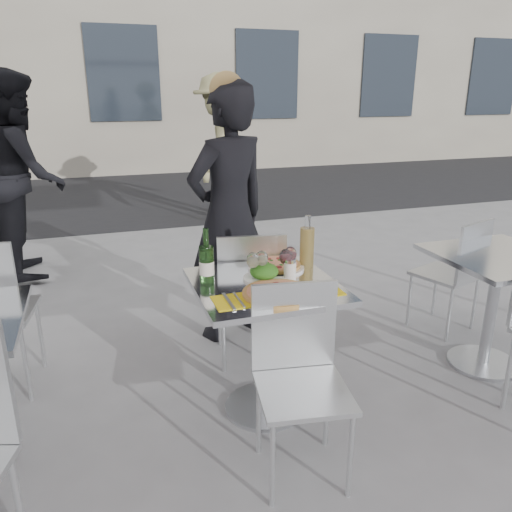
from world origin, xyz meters
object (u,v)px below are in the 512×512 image
object	(u,v)px
wineglass_white_a	(253,261)
carafe	(307,246)
woman_diner	(229,216)
wine_bottle	(207,263)
salad_plate	(264,273)
wineglass_white_b	(262,260)
chair_near	(299,365)
pedestrian_a	(23,175)
wineglass_red_b	(290,255)
side_table_right	(495,287)
side_chair_rfar	(458,267)
wineglass_red_a	(286,258)
main_table	(265,321)
chair_far	(250,288)
sugar_shaker	(290,269)
pizza_far	(276,266)
pizza_near	(279,293)
napkin_left	(233,301)
pedestrian_b	(221,148)
napkin_right	(322,290)

from	to	relation	value
wineglass_white_a	carafe	bearing A→B (deg)	20.59
woman_diner	wine_bottle	xyz separation A→B (m)	(-0.35, -0.87, -0.01)
salad_plate	wineglass_white_b	bearing A→B (deg)	171.05
chair_near	wine_bottle	bearing A→B (deg)	128.89
pedestrian_a	wineglass_red_b	xyz separation A→B (m)	(1.57, -2.75, -0.08)
side_table_right	side_chair_rfar	size ratio (longest dim) A/B	0.88
wineglass_white_a	wineglass_red_b	bearing A→B (deg)	7.81
carafe	wineglass_white_b	bearing A→B (deg)	-157.99
side_chair_rfar	wineglass_red_a	distance (m)	1.58
main_table	wineglass_white_a	world-z (taller)	wineglass_white_a
wineglass_red_a	chair_far	bearing A→B (deg)	97.68
wineglass_white_b	wineglass_red_a	size ratio (longest dim) A/B	1.00
side_table_right	salad_plate	world-z (taller)	salad_plate
sugar_shaker	wineglass_white_b	xyz separation A→B (m)	(-0.14, 0.04, 0.06)
pizza_far	pizza_near	bearing A→B (deg)	-108.53
salad_plate	side_chair_rfar	bearing A→B (deg)	14.26
napkin_left	side_chair_rfar	bearing A→B (deg)	18.94
carafe	wineglass_red_b	bearing A→B (deg)	-143.47
salad_plate	main_table	bearing A→B (deg)	-103.90
wine_bottle	pedestrian_a	bearing A→B (deg)	112.09
pizza_far	pedestrian_b	bearing A→B (deg)	79.78
pizza_near	side_chair_rfar	bearing A→B (deg)	21.49
chair_far	pedestrian_a	xyz separation A→B (m)	(-1.47, 2.35, 0.41)
wineglass_white_b	woman_diner	bearing A→B (deg)	85.62
pedestrian_b	wineglass_white_a	bearing A→B (deg)	16.53
wineglass_red_a	side_chair_rfar	bearing A→B (deg)	15.65
side_chair_rfar	pizza_far	bearing A→B (deg)	-9.34
wineglass_white_b	side_chair_rfar	bearing A→B (deg)	14.08
woman_diner	pizza_far	xyz separation A→B (m)	(0.06, -0.76, -0.11)
wineglass_white_a	wineglass_red_b	xyz separation A→B (m)	(0.22, 0.03, 0.00)
main_table	napkin_right	bearing A→B (deg)	-36.93
pizza_near	carafe	bearing A→B (deg)	49.48
chair_near	wineglass_white_a	size ratio (longest dim) A/B	5.53
pizza_near	sugar_shaker	bearing A→B (deg)	54.79
woman_diner	pizza_far	world-z (taller)	woman_diner
sugar_shaker	napkin_right	bearing A→B (deg)	-65.56
chair_far	pizza_far	xyz separation A→B (m)	(0.06, -0.29, 0.24)
main_table	wineglass_white_b	world-z (taller)	wineglass_white_b
sugar_shaker	napkin_right	xyz separation A→B (m)	(0.09, -0.20, -0.05)
pedestrian_a	napkin_right	distance (m)	3.43
wine_bottle	wineglass_white_a	size ratio (longest dim) A/B	1.87
napkin_right	wineglass_white_a	bearing A→B (deg)	142.07
side_table_right	napkin_left	size ratio (longest dim) A/B	3.75
chair_far	pedestrian_b	distance (m)	3.92
wineglass_red_b	napkin_left	xyz separation A→B (m)	(-0.39, -0.25, -0.11)
salad_plate	chair_far	bearing A→B (deg)	82.58
wineglass_red_a	wine_bottle	bearing A→B (deg)	175.49
chair_near	salad_plate	world-z (taller)	chair_near
chair_far	salad_plate	xyz separation A→B (m)	(-0.06, -0.43, 0.26)
pizza_near	napkin_right	xyz separation A→B (m)	(0.23, -0.01, -0.01)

